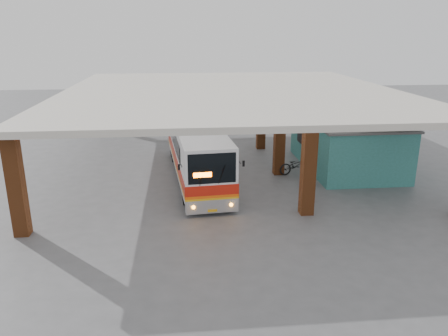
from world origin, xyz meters
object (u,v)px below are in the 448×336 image
motorcycle (296,165)px  red_chair (278,144)px  pedestrian (311,180)px  coach_bus (196,149)px

motorcycle → red_chair: motorcycle is taller
pedestrian → red_chair: 9.56m
motorcycle → pedestrian: pedestrian is taller
motorcycle → red_chair: bearing=-14.0°
pedestrian → red_chair: pedestrian is taller
motorcycle → pedestrian: bearing=165.1°
coach_bus → motorcycle: coach_bus is taller
red_chair → pedestrian: bearing=-109.4°
coach_bus → red_chair: (6.16, 5.89, -1.33)m
coach_bus → motorcycle: bearing=-4.3°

